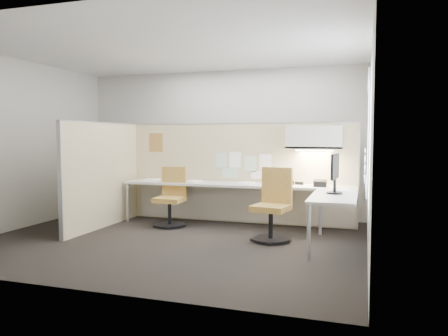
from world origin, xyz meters
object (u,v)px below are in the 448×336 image
(chair_left, at_px, (171,199))
(monitor, at_px, (335,171))
(phone, at_px, (320,183))
(desk, at_px, (252,193))
(chair_right, at_px, (273,207))

(chair_left, bearing_deg, monitor, -13.70)
(chair_left, height_order, phone, chair_left)
(desk, height_order, chair_right, chair_right)
(chair_left, xyz_separation_m, monitor, (2.75, -0.55, 0.59))
(chair_right, bearing_deg, desk, 134.73)
(chair_left, height_order, chair_right, chair_right)
(desk, distance_m, chair_right, 0.87)
(desk, bearing_deg, chair_left, -171.66)
(chair_right, distance_m, phone, 1.04)
(chair_right, bearing_deg, phone, 63.48)
(desk, bearing_deg, phone, 5.26)
(chair_right, bearing_deg, monitor, 6.74)
(phone, bearing_deg, chair_left, -173.14)
(chair_right, xyz_separation_m, phone, (0.60, 0.81, 0.29))
(chair_left, distance_m, chair_right, 1.94)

